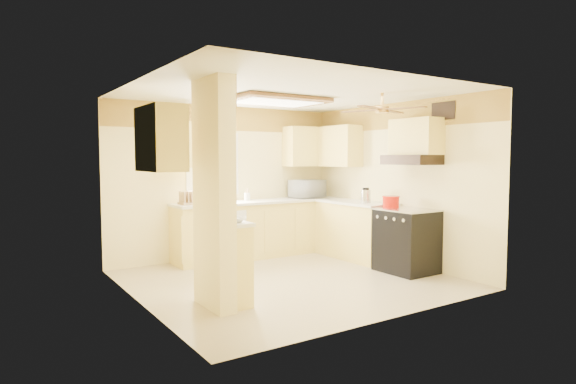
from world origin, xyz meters
TOP-DOWN VIEW (x-y plane):
  - floor at (0.00, 0.00)m, footprint 4.00×4.00m
  - ceiling at (0.00, 0.00)m, footprint 4.00×4.00m
  - wall_back at (0.00, 1.90)m, footprint 4.00×0.00m
  - wall_front at (0.00, -1.90)m, footprint 4.00×0.00m
  - wall_left at (-2.00, 0.00)m, footprint 0.00×3.80m
  - wall_right at (2.00, 0.00)m, footprint 0.00×3.80m
  - wallpaper_border at (0.00, 1.88)m, footprint 4.00×0.02m
  - partition_column at (-1.35, -0.55)m, footprint 0.20×0.70m
  - partition_ledge at (-1.13, -0.55)m, footprint 0.25×0.55m
  - ledge_top at (-1.13, -0.55)m, footprint 0.28×0.58m
  - lower_cabinets_back at (0.50, 1.60)m, footprint 3.00×0.60m
  - lower_cabinets_right at (1.70, 0.60)m, footprint 0.60×1.40m
  - countertop_back at (0.50, 1.59)m, footprint 3.04×0.64m
  - countertop_right at (1.69, 0.60)m, footprint 0.64×1.44m
  - dishwasher_panel at (-0.25, 1.29)m, footprint 0.58×0.02m
  - window at (-0.25, 1.89)m, footprint 0.92×0.02m
  - upper_cab_back_left at (-0.85, 1.72)m, footprint 0.60×0.35m
  - upper_cab_back_right at (1.55, 1.72)m, footprint 0.90×0.35m
  - upper_cab_right at (1.82, 1.25)m, footprint 0.35×1.00m
  - upper_cab_left_wall at (-1.82, -0.25)m, footprint 0.35×0.75m
  - upper_cab_over_stove at (1.82, -0.55)m, footprint 0.35×0.76m
  - stove at (1.67, -0.55)m, footprint 0.68×0.77m
  - range_hood at (1.74, -0.55)m, footprint 0.50×0.76m
  - poster_menu at (-1.24, -0.55)m, footprint 0.02×0.42m
  - poster_nashville at (-1.24, -0.55)m, footprint 0.02×0.42m
  - ceiling_light_panel at (0.10, 0.50)m, footprint 1.35×0.95m
  - ceiling_fan at (1.00, -0.70)m, footprint 1.15×1.15m
  - vent_grate at (1.98, -0.90)m, footprint 0.02×0.40m
  - microwave at (1.43, 1.59)m, footprint 0.61×0.44m
  - bowl at (-1.15, -0.64)m, footprint 0.27×0.27m
  - dutch_oven at (1.63, -0.27)m, footprint 0.26×0.26m
  - kettle at (1.65, 0.30)m, footprint 0.16×0.16m
  - dish_rack at (-0.75, 1.58)m, footprint 0.35×0.26m
  - utensil_crock at (0.27, 1.67)m, footprint 0.10×0.10m

SIDE VIEW (x-z plane):
  - floor at x=0.00m, z-range 0.00..0.00m
  - dishwasher_panel at x=-0.25m, z-range 0.03..0.83m
  - partition_ledge at x=-1.13m, z-range 0.00..0.90m
  - lower_cabinets_back at x=0.50m, z-range 0.00..0.90m
  - lower_cabinets_right at x=1.70m, z-range 0.00..0.90m
  - stove at x=1.67m, z-range 0.00..0.92m
  - ledge_top at x=-1.13m, z-range 0.90..0.94m
  - countertop_back at x=0.50m, z-range 0.90..0.94m
  - countertop_right at x=1.69m, z-range 0.90..0.94m
  - bowl at x=-1.15m, z-range 0.94..1.00m
  - dutch_oven at x=1.63m, z-range 0.92..1.09m
  - utensil_crock at x=0.27m, z-range 0.91..1.11m
  - dish_rack at x=-0.75m, z-range 0.91..1.11m
  - kettle at x=1.65m, z-range 0.93..1.17m
  - microwave at x=1.43m, z-range 0.94..1.26m
  - poster_nashville at x=-1.24m, z-range 0.92..1.48m
  - wall_back at x=0.00m, z-range -0.75..3.25m
  - wall_front at x=0.00m, z-range -0.75..3.25m
  - wall_left at x=-2.00m, z-range -0.65..3.15m
  - wall_right at x=2.00m, z-range -0.65..3.15m
  - partition_column at x=-1.35m, z-range 0.00..2.50m
  - window at x=-0.25m, z-range 1.04..2.06m
  - range_hood at x=1.74m, z-range 1.55..1.69m
  - upper_cab_back_left at x=-0.85m, z-range 1.50..2.20m
  - upper_cab_back_right at x=1.55m, z-range 1.50..2.20m
  - upper_cab_right at x=1.82m, z-range 1.50..2.20m
  - upper_cab_left_wall at x=-1.82m, z-range 1.50..2.20m
  - poster_menu at x=-1.24m, z-range 1.57..2.14m
  - upper_cab_over_stove at x=1.82m, z-range 1.69..2.21m
  - ceiling_fan at x=1.00m, z-range 2.16..2.42m
  - wallpaper_border at x=0.00m, z-range 2.10..2.50m
  - vent_grate at x=1.98m, z-range 2.17..2.42m
  - ceiling_light_panel at x=0.10m, z-range 2.42..2.49m
  - ceiling at x=0.00m, z-range 2.50..2.50m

